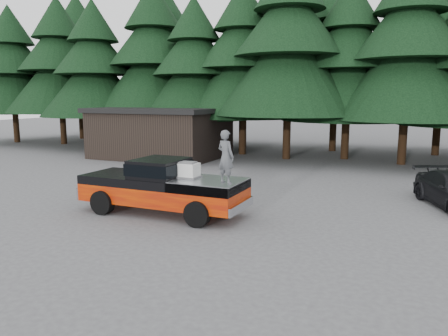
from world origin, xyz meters
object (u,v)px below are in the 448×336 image
at_px(pickup_truck, 163,195).
at_px(air_compressor, 188,171).
at_px(man_on_bed, 226,157).
at_px(utility_building, 161,132).

relative_size(pickup_truck, air_compressor, 8.63).
bearing_deg(air_compressor, man_on_bed, -11.94).
xyz_separation_m(man_on_bed, utility_building, (-10.31, 12.66, -0.51)).
bearing_deg(utility_building, air_compressor, -54.59).
height_order(pickup_truck, utility_building, utility_building).
distance_m(pickup_truck, man_on_bed, 2.94).
bearing_deg(man_on_bed, pickup_truck, 12.99).
height_order(pickup_truck, man_on_bed, man_on_bed).
xyz_separation_m(pickup_truck, air_compressor, (0.96, 0.06, 0.90)).
xyz_separation_m(pickup_truck, utility_building, (-7.81, 12.39, 1.00)).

